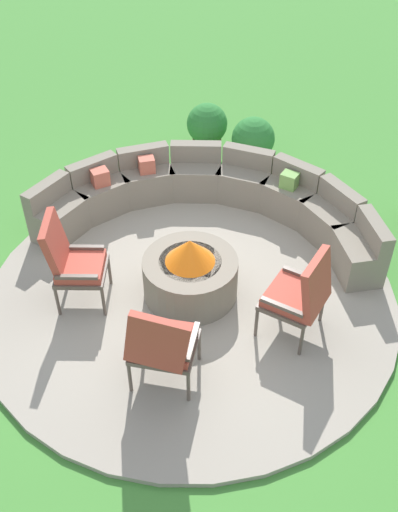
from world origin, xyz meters
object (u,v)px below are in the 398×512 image
potted_plant_1 (207,128)px  potted_plant_3 (253,142)px  lounge_chair_front_left (71,260)px  lounge_chair_back_left (301,293)px  fire_pit (190,273)px  curved_stone_bench (213,200)px  lounge_chair_front_right (162,344)px

potted_plant_1 → potted_plant_3: (0.79, -0.09, 0.01)m
lounge_chair_front_left → lounge_chair_back_left: 2.40m
potted_plant_1 → fire_pit: bearing=-65.5°
lounge_chair_back_left → potted_plant_1: size_ratio=1.29×
curved_stone_bench → potted_plant_1: size_ratio=5.08×
lounge_chair_back_left → potted_plant_1: (-2.54, 2.81, -0.17)m
potted_plant_1 → potted_plant_3: potted_plant_3 is taller
curved_stone_bench → lounge_chair_front_right: 2.67m
fire_pit → potted_plant_3: bearing=100.4°
fire_pit → lounge_chair_back_left: size_ratio=1.01×
lounge_chair_front_right → potted_plant_3: bearing=85.4°
fire_pit → lounge_chair_front_left: 1.28m
curved_stone_bench → lounge_chair_back_left: size_ratio=3.95×
fire_pit → potted_plant_3: 2.80m
lounge_chair_back_left → fire_pit: bearing=93.6°
fire_pit → potted_plant_3: size_ratio=1.28×
potted_plant_3 → fire_pit: bearing=-79.6°
curved_stone_bench → lounge_chair_front_right: size_ratio=3.90×
lounge_chair_front_right → potted_plant_1: (-1.66, 4.03, -0.17)m
fire_pit → lounge_chair_front_right: size_ratio=1.00×
curved_stone_bench → potted_plant_3: size_ratio=5.01×
lounge_chair_front_right → curved_stone_bench: bearing=90.3°
lounge_chair_front_left → lounge_chair_front_right: size_ratio=1.06×
fire_pit → lounge_chair_front_left: (-1.05, -0.67, 0.27)m
fire_pit → curved_stone_bench: (-0.43, 1.35, -0.00)m
curved_stone_bench → potted_plant_1: (-0.87, 1.49, 0.08)m
fire_pit → lounge_chair_front_right: (0.37, -1.19, 0.25)m
lounge_chair_back_left → potted_plant_3: bearing=35.1°
curved_stone_bench → lounge_chair_front_left: 2.13m
lounge_chair_back_left → potted_plant_1: 3.79m
curved_stone_bench → lounge_chair_front_right: lounge_chair_front_right is taller
potted_plant_1 → potted_plant_3: bearing=-6.3°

